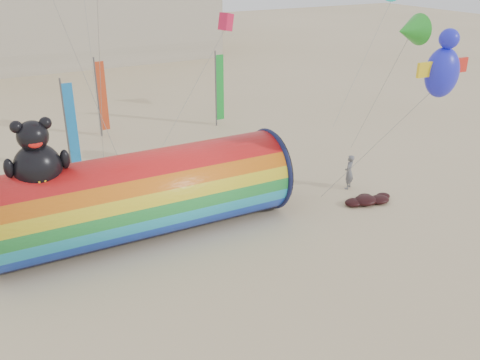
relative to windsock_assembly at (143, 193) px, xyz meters
name	(u,v)px	position (x,y,z in m)	size (l,w,h in m)	color
ground	(246,248)	(3.27, -3.15, -1.95)	(160.00, 160.00, 0.00)	#CCB58C
windsock_assembly	(143,193)	(0.00, 0.00, 0.00)	(12.72, 3.87, 5.86)	red
kite_handler	(349,172)	(10.81, -0.34, -1.04)	(0.66, 0.43, 1.82)	slate
fabric_bundle	(368,200)	(10.57, -2.22, -1.77)	(2.62, 1.35, 0.41)	#320909
festival_banners	(135,102)	(3.50, 11.81, 0.69)	(11.39, 5.14, 5.20)	#59595E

